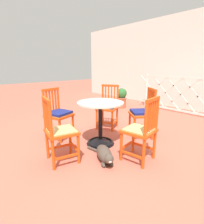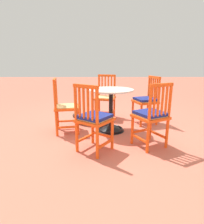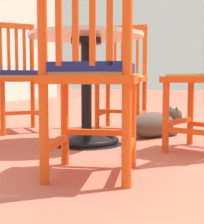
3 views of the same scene
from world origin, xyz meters
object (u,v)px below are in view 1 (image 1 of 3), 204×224
Objects in this scene: orange_chair_by_planter at (108,107)px; orange_chair_near_fence at (58,114)px; tabby_cat at (105,155)px; orange_chair_tucked_in at (143,114)px; cafe_table at (100,128)px; orange_chair_facing_out at (141,131)px; terracotta_planter at (122,97)px; orange_chair_at_corner at (59,132)px.

orange_chair_near_fence is (-0.17, -1.06, 0.00)m from orange_chair_by_planter.
orange_chair_by_planter is 1.26× the size of tabby_cat.
orange_chair_tucked_in reaches higher than tabby_cat.
orange_chair_tucked_in reaches higher than cafe_table.
orange_chair_by_planter reaches higher than cafe_table.
orange_chair_near_fence is at bearing -162.24° from orange_chair_facing_out.
orange_chair_facing_out reaches higher than terracotta_planter.
orange_chair_near_fence is at bearing -176.33° from tabby_cat.
tabby_cat is at bearing -126.77° from orange_chair_facing_out.
orange_chair_near_fence is at bearing 153.57° from orange_chair_at_corner.
orange_chair_by_planter and orange_chair_tucked_in have the same top height.
orange_chair_at_corner reaches higher than terracotta_planter.
orange_chair_at_corner is (0.07, -0.79, 0.15)m from cafe_table.
orange_chair_by_planter is 1.47× the size of terracotta_planter.
orange_chair_by_planter and orange_chair_near_fence have the same top height.
terracotta_planter is at bearing 142.04° from orange_chair_tucked_in.
orange_chair_facing_out is 1.47× the size of terracotta_planter.
terracotta_planter is (-2.37, 2.18, -0.11)m from orange_chair_facing_out.
orange_chair_facing_out is at bearing 4.86° from cafe_table.
orange_chair_by_planter is at bearing 112.53° from orange_chair_at_corner.
orange_chair_near_fence is 1.00× the size of orange_chair_facing_out.
orange_chair_tucked_in is (0.19, 1.59, 0.01)m from orange_chair_at_corner.
orange_chair_near_fence is 2.80m from terracotta_planter.
orange_chair_facing_out is (1.30, -0.59, -0.01)m from orange_chair_by_planter.
terracotta_planter is (-2.07, 2.58, 0.23)m from tabby_cat.
orange_chair_facing_out is 1.00× the size of orange_chair_tucked_in.
orange_chair_at_corner is at bearing -61.27° from terracotta_planter.
orange_chair_facing_out is at bearing -55.26° from orange_chair_tucked_in.
orange_chair_tucked_in is at bearing 124.74° from orange_chair_facing_out.
orange_chair_facing_out is 1.26× the size of tabby_cat.
cafe_table is 0.83× the size of orange_chair_tucked_in.
terracotta_planter is at bearing 108.59° from orange_chair_near_fence.
orange_chair_at_corner reaches higher than tabby_cat.
orange_chair_by_planter is at bearing 80.62° from orange_chair_near_fence.
orange_chair_by_planter is 1.00× the size of orange_chair_tucked_in.
cafe_table is 0.86m from orange_chair_tucked_in.
orange_chair_near_fence is at bearing -71.41° from terracotta_planter.
cafe_table is 0.81m from orange_chair_at_corner.
orange_chair_at_corner is 1.00× the size of orange_chair_tucked_in.
orange_chair_near_fence is at bearing -128.81° from orange_chair_tucked_in.
cafe_table is 1.05× the size of tabby_cat.
orange_chair_near_fence and orange_chair_facing_out have the same top height.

